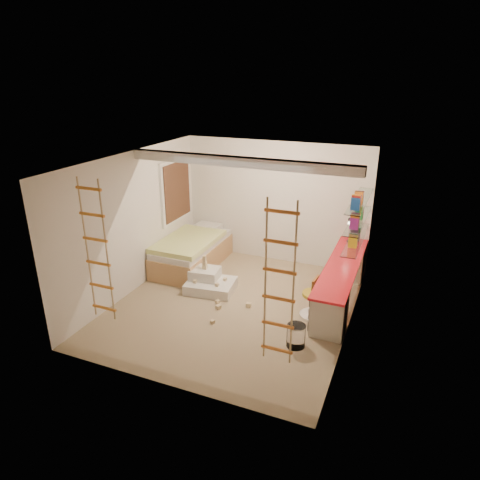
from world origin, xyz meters
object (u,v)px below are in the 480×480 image
at_px(bed, 192,252).
at_px(play_platform, 209,282).
at_px(desk, 341,282).
at_px(swivel_chair, 313,302).

distance_m(bed, play_platform, 1.18).
xyz_separation_m(desk, bed, (-3.20, 0.36, -0.07)).
bearing_deg(bed, play_platform, -46.14).
relative_size(swivel_chair, play_platform, 0.76).
height_order(desk, bed, desk).
height_order(bed, play_platform, bed).
height_order(desk, play_platform, desk).
bearing_deg(swivel_chair, desk, 63.88).
relative_size(bed, swivel_chair, 2.73).
distance_m(swivel_chair, play_platform, 2.07).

